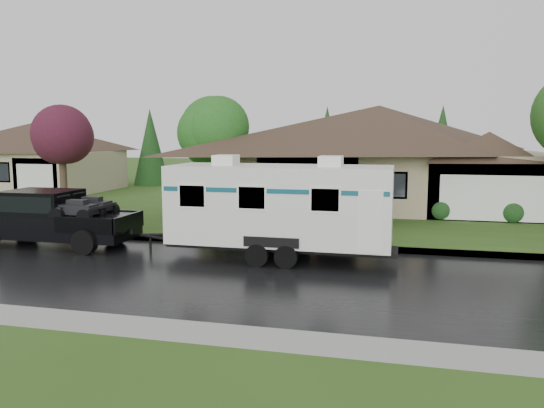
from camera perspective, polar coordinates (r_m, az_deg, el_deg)
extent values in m
plane|color=#2D4F18|center=(17.48, 2.59, -6.24)|extent=(140.00, 140.00, 0.00)
cube|color=black|center=(15.58, 1.17, -7.92)|extent=(140.00, 8.00, 0.01)
cube|color=gray|center=(19.62, 3.85, -4.50)|extent=(140.00, 0.50, 0.15)
cube|color=#2D4F18|center=(32.09, 7.71, 0.15)|extent=(140.00, 26.00, 0.15)
cube|color=gray|center=(30.80, 11.28, 2.71)|extent=(18.00, 10.00, 3.00)
pyramid|color=#36291D|center=(30.73, 11.48, 10.35)|extent=(19.44, 10.80, 2.60)
cube|color=gray|center=(28.11, 22.08, 1.55)|extent=(5.76, 4.00, 2.70)
cube|color=tan|center=(41.35, -24.08, 3.26)|extent=(10.00, 8.00, 2.80)
pyramid|color=#36291D|center=(41.28, -24.33, 7.97)|extent=(10.80, 8.64, 2.00)
cube|color=tan|center=(37.97, -22.31, 2.82)|extent=(3.20, 4.00, 2.52)
cylinder|color=#382B1E|center=(27.06, -6.13, 1.71)|extent=(0.40, 0.40, 2.57)
sphere|color=#2C7024|center=(26.92, -6.22, 7.67)|extent=(3.54, 3.54, 3.54)
cylinder|color=#382B1E|center=(31.36, -21.49, 1.86)|extent=(0.39, 0.39, 2.39)
sphere|color=#4C182A|center=(31.24, -21.72, 6.65)|extent=(3.31, 3.31, 3.31)
sphere|color=#143814|center=(27.26, -2.55, 0.13)|extent=(1.00, 1.00, 1.00)
sphere|color=#143814|center=(26.57, 3.99, -0.08)|extent=(1.00, 1.00, 1.00)
sphere|color=#143814|center=(26.23, 10.79, -0.29)|extent=(1.00, 1.00, 1.00)
sphere|color=#143814|center=(26.28, 17.67, -0.50)|extent=(1.00, 1.00, 1.00)
sphere|color=#143814|center=(26.69, 24.42, -0.70)|extent=(1.00, 1.00, 1.00)
cube|color=black|center=(21.38, -22.53, -2.05)|extent=(6.26, 2.09, 0.90)
cube|color=black|center=(22.76, -27.24, -1.04)|extent=(1.67, 2.03, 0.36)
cube|color=black|center=(21.52, -23.54, 0.12)|extent=(2.50, 1.96, 0.94)
cube|color=black|center=(21.51, -23.54, 0.26)|extent=(2.29, 2.00, 0.57)
cube|color=black|center=(20.25, -18.02, -1.75)|extent=(2.29, 1.98, 0.06)
cylinder|color=black|center=(23.43, -24.94, -2.31)|extent=(0.88, 0.33, 0.88)
cylinder|color=black|center=(19.50, -19.52, -3.90)|extent=(0.88, 0.33, 0.88)
cylinder|color=black|center=(21.21, -16.52, -2.88)|extent=(0.88, 0.33, 0.88)
cube|color=silver|center=(17.58, 0.88, -0.01)|extent=(7.30, 2.50, 2.55)
cube|color=black|center=(17.82, 0.87, -4.58)|extent=(7.72, 1.25, 0.15)
cube|color=#0D4A5B|center=(17.51, 0.88, 1.81)|extent=(7.15, 2.52, 0.15)
cube|color=white|center=(17.95, -4.99, 4.75)|extent=(0.73, 0.83, 0.33)
cube|color=white|center=(17.16, 6.35, 4.60)|extent=(0.73, 0.83, 0.33)
cylinder|color=black|center=(16.78, -1.63, -5.53)|extent=(0.73, 0.25, 0.73)
cylinder|color=black|center=(19.11, 0.31, -3.92)|extent=(0.73, 0.25, 0.73)
cylinder|color=black|center=(16.56, 1.52, -5.71)|extent=(0.73, 0.25, 0.73)
cylinder|color=black|center=(18.92, 3.08, -4.04)|extent=(0.73, 0.25, 0.73)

